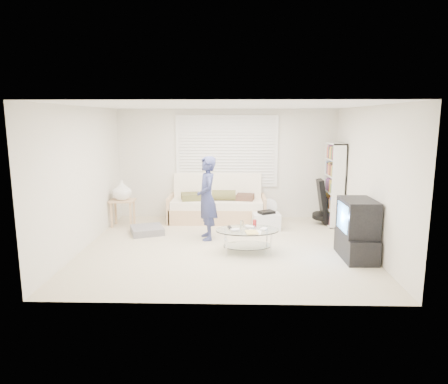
{
  "coord_description": "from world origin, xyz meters",
  "views": [
    {
      "loc": [
        0.17,
        -6.91,
        2.29
      ],
      "look_at": [
        -0.01,
        0.3,
        0.96
      ],
      "focal_mm": 32.0,
      "sensor_mm": 36.0,
      "label": 1
    }
  ],
  "objects_px": {
    "bookshelf": "(334,184)",
    "futon_sofa": "(217,206)",
    "coffee_table": "(248,234)",
    "tv_unit": "(357,230)"
  },
  "relations": [
    {
      "from": "bookshelf",
      "to": "tv_unit",
      "type": "relative_size",
      "value": 1.79
    },
    {
      "from": "bookshelf",
      "to": "coffee_table",
      "type": "bearing_deg",
      "value": -135.27
    },
    {
      "from": "bookshelf",
      "to": "tv_unit",
      "type": "xyz_separation_m",
      "value": [
        -0.13,
        -2.14,
        -0.41
      ]
    },
    {
      "from": "bookshelf",
      "to": "tv_unit",
      "type": "distance_m",
      "value": 2.18
    },
    {
      "from": "bookshelf",
      "to": "coffee_table",
      "type": "distance_m",
      "value": 2.75
    },
    {
      "from": "bookshelf",
      "to": "futon_sofa",
      "type": "bearing_deg",
      "value": 174.33
    },
    {
      "from": "tv_unit",
      "to": "coffee_table",
      "type": "distance_m",
      "value": 1.81
    },
    {
      "from": "futon_sofa",
      "to": "bookshelf",
      "type": "relative_size",
      "value": 1.21
    },
    {
      "from": "tv_unit",
      "to": "coffee_table",
      "type": "relative_size",
      "value": 0.87
    },
    {
      "from": "coffee_table",
      "to": "bookshelf",
      "type": "bearing_deg",
      "value": 44.73
    }
  ]
}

